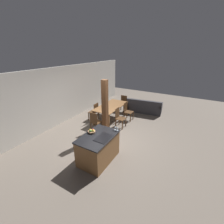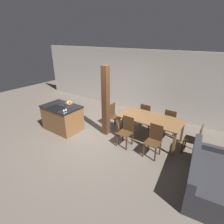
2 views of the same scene
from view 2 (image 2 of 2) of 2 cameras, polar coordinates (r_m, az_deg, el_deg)
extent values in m
plane|color=#665B51|center=(6.20, -5.65, -7.39)|extent=(16.00, 16.00, 0.00)
cube|color=beige|center=(7.90, 7.70, 9.96)|extent=(11.20, 0.08, 2.70)
cube|color=brown|center=(6.59, -15.83, -1.96)|extent=(1.31, 0.86, 0.87)
cube|color=black|center=(6.42, -16.27, 1.72)|extent=(1.35, 0.90, 0.04)
cube|color=black|center=(6.29, -17.75, 1.34)|extent=(0.56, 0.40, 0.01)
cylinder|color=#99704C|center=(6.52, -13.89, 2.83)|extent=(0.24, 0.24, 0.05)
sphere|color=red|center=(6.45, -13.67, 3.08)|extent=(0.07, 0.07, 0.07)
sphere|color=gold|center=(6.54, -13.63, 3.37)|extent=(0.07, 0.07, 0.07)
sphere|color=#3D8E38|center=(6.54, -14.22, 3.32)|extent=(0.07, 0.07, 0.07)
sphere|color=yellow|center=(6.46, -14.27, 3.07)|extent=(0.07, 0.07, 0.07)
cylinder|color=silver|center=(5.75, -15.35, -0.39)|extent=(0.06, 0.06, 0.00)
cylinder|color=silver|center=(5.74, -15.40, -0.02)|extent=(0.01, 0.01, 0.08)
cone|color=silver|center=(5.71, -15.47, 0.62)|extent=(0.07, 0.07, 0.06)
cylinder|color=silver|center=(5.80, -14.72, -0.11)|extent=(0.06, 0.06, 0.00)
cylinder|color=silver|center=(5.78, -14.76, 0.25)|extent=(0.01, 0.01, 0.08)
cone|color=silver|center=(5.76, -14.83, 0.88)|extent=(0.07, 0.07, 0.06)
cube|color=brown|center=(5.72, 12.35, -1.98)|extent=(2.02, 0.99, 0.03)
cube|color=brown|center=(5.94, 1.96, -4.60)|extent=(0.07, 0.07, 0.75)
cube|color=brown|center=(5.30, 19.55, -9.93)|extent=(0.07, 0.07, 0.75)
cube|color=brown|center=(6.60, 6.08, -1.71)|extent=(0.07, 0.07, 0.75)
cube|color=brown|center=(6.03, 21.97, -6.04)|extent=(0.07, 0.07, 0.75)
cube|color=#472D19|center=(5.41, 4.18, -6.90)|extent=(0.40, 0.40, 0.02)
cube|color=#472D19|center=(5.44, 5.30, -3.78)|extent=(0.38, 0.02, 0.48)
cube|color=#472D19|center=(5.48, 1.53, -9.15)|extent=(0.04, 0.04, 0.43)
cube|color=#472D19|center=(5.33, 4.75, -10.31)|extent=(0.04, 0.04, 0.43)
cube|color=#472D19|center=(5.74, 3.53, -7.58)|extent=(0.04, 0.04, 0.43)
cube|color=#472D19|center=(5.59, 6.64, -8.63)|extent=(0.04, 0.04, 0.43)
cube|color=#472D19|center=(5.08, 13.09, -9.75)|extent=(0.40, 0.40, 0.02)
cube|color=#472D19|center=(5.11, 14.19, -6.40)|extent=(0.38, 0.02, 0.48)
cube|color=#472D19|center=(5.12, 10.20, -12.19)|extent=(0.04, 0.04, 0.43)
cube|color=#472D19|center=(5.02, 13.93, -13.40)|extent=(0.04, 0.04, 0.43)
cube|color=#472D19|center=(5.39, 11.87, -10.33)|extent=(0.04, 0.04, 0.43)
cube|color=#472D19|center=(5.30, 15.42, -11.42)|extent=(0.04, 0.04, 0.43)
cube|color=#472D19|center=(6.68, 11.32, -1.14)|extent=(0.40, 0.40, 0.02)
cube|color=#472D19|center=(6.42, 10.78, 0.31)|extent=(0.38, 0.02, 0.48)
cube|color=#472D19|center=(6.86, 13.13, -2.69)|extent=(0.04, 0.04, 0.43)
cube|color=#472D19|center=(6.98, 10.47, -1.97)|extent=(0.04, 0.04, 0.43)
cube|color=#472D19|center=(6.57, 11.91, -3.81)|extent=(0.04, 0.04, 0.43)
cube|color=#472D19|center=(6.69, 9.16, -3.04)|extent=(0.04, 0.04, 0.43)
cube|color=#472D19|center=(6.41, 18.70, -3.07)|extent=(0.40, 0.40, 0.02)
cube|color=#472D19|center=(6.14, 18.45, -1.64)|extent=(0.38, 0.02, 0.48)
cube|color=#472D19|center=(6.63, 20.37, -4.60)|extent=(0.04, 0.04, 0.43)
cube|color=#472D19|center=(6.71, 17.49, -3.85)|extent=(0.04, 0.04, 0.43)
cube|color=#472D19|center=(6.32, 19.46, -5.88)|extent=(0.04, 0.04, 0.43)
cube|color=#472D19|center=(6.40, 16.45, -5.07)|extent=(0.04, 0.04, 0.43)
cube|color=#472D19|center=(6.41, 1.37, -1.73)|extent=(0.40, 0.40, 0.02)
cube|color=#472D19|center=(6.41, -0.02, 0.71)|extent=(0.02, 0.38, 0.48)
cube|color=#472D19|center=(6.29, 1.78, -4.54)|extent=(0.04, 0.04, 0.43)
cube|color=#472D19|center=(6.56, 3.50, -3.34)|extent=(0.04, 0.04, 0.43)
cube|color=#472D19|center=(6.47, -0.83, -3.68)|extent=(0.04, 0.04, 0.43)
cube|color=#472D19|center=(6.73, 0.95, -2.56)|extent=(0.04, 0.04, 0.43)
cube|color=#472D19|center=(5.57, 24.55, -8.24)|extent=(0.40, 0.40, 0.02)
cube|color=#472D19|center=(5.44, 26.93, -6.48)|extent=(0.02, 0.38, 0.48)
cube|color=#472D19|center=(5.86, 22.87, -8.90)|extent=(0.04, 0.04, 0.43)
cube|color=#472D19|center=(5.56, 21.97, -10.59)|extent=(0.04, 0.04, 0.43)
cube|color=#472D19|center=(5.82, 26.26, -9.77)|extent=(0.04, 0.04, 0.43)
cube|color=#472D19|center=(5.52, 25.55, -11.53)|extent=(0.04, 0.04, 0.43)
cube|color=#2D2D33|center=(4.72, 28.89, -18.76)|extent=(1.08, 2.04, 0.44)
cube|color=#2D2D33|center=(4.46, 25.48, -14.17)|extent=(0.40, 1.96, 0.35)
cube|color=#2D2D33|center=(4.01, 28.78, -26.24)|extent=(0.85, 0.24, 0.58)
cube|color=#2D2D33|center=(5.41, 29.26, -12.11)|extent=(0.85, 0.24, 0.58)
cube|color=#4C2D19|center=(5.77, -2.08, 3.33)|extent=(0.20, 0.20, 2.37)
camera|label=1|loc=(8.14, -48.96, 17.84)|focal=24.00mm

